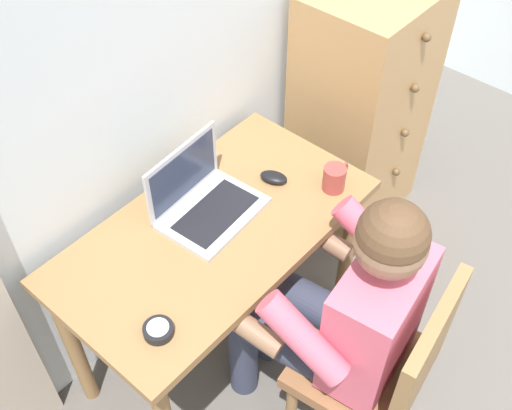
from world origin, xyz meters
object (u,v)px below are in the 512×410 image
Objects in this scene: person_seated at (339,308)px; computer_mouse at (274,177)px; laptop at (203,199)px; coffee_mug at (335,178)px; desk at (215,251)px; desk_clock at (158,330)px; dresser at (361,111)px; chair at (383,366)px.

person_seated is 11.89× the size of computer_mouse.
person_seated is 3.33× the size of laptop.
coffee_mug is (0.35, 0.29, 0.13)m from person_seated.
desk is 3.10× the size of laptop.
laptop is at bearing 29.15° from desk_clock.
desk is 0.96× the size of dresser.
laptop reaches higher than chair.
person_seated reaches higher than coffee_mug.
dresser is at bearing 5.19° from desk.
dresser is 1.02m from laptop.
person_seated is (-0.97, -0.57, 0.09)m from dresser.
person_seated is at bearing -136.41° from computer_mouse.
dresser is at bearing 24.66° from coffee_mug.
dresser is 1.21m from chair.
chair is at bearing -86.32° from laptop.
computer_mouse is 0.22m from coffee_mug.
desk_clock reaches higher than desk.
dresser is at bearing 0.66° from laptop.
computer_mouse is at bearing 121.41° from coffee_mug.
desk_clock is at bearing 177.90° from coffee_mug.
chair is (-0.95, -0.75, -0.09)m from dresser.
person_seated reaches higher than desk.
computer_mouse is 1.11× the size of desk_clock.
coffee_mug reaches higher than desk_clock.
dresser reaches higher than chair.
dresser is 3.24× the size of laptop.
chair is 0.80m from laptop.
chair is at bearing -141.59° from dresser.
desk_clock is 0.81m from coffee_mug.
desk is at bearing 21.94° from desk_clock.
coffee_mug is (0.38, -0.27, -0.00)m from laptop.
desk is at bearing -174.81° from dresser.
chair is 2.44× the size of laptop.
computer_mouse is (-0.73, -0.10, 0.18)m from dresser.
desk_clock is at bearing -158.06° from desk.
coffee_mug is (0.11, -0.18, 0.03)m from computer_mouse.
laptop is 0.47m from coffee_mug.
chair is at bearing -127.91° from computer_mouse.
computer_mouse is (0.30, -0.01, 0.14)m from desk.
desk is at bearing -114.42° from laptop.
chair is 8.71× the size of computer_mouse.
person_seated is (-0.02, 0.18, 0.18)m from chair.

